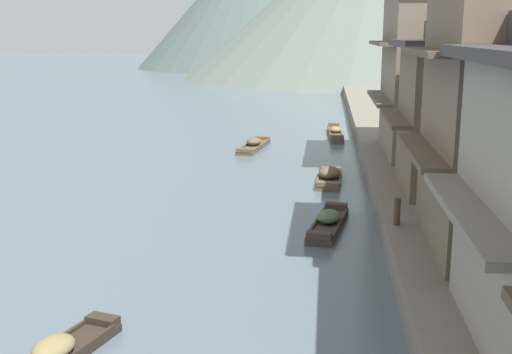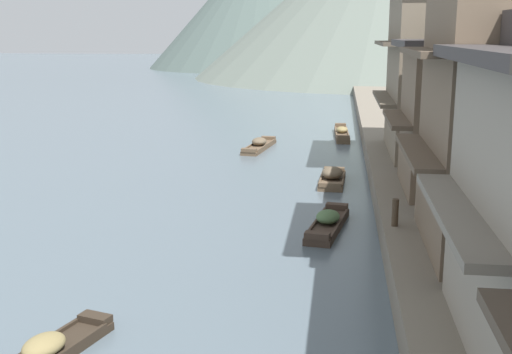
% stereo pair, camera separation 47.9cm
% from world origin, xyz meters
% --- Properties ---
extents(boat_moored_second, '(1.78, 3.74, 0.58)m').
position_xyz_m(boat_moored_second, '(0.21, 9.27, 0.20)').
color(boat_moored_second, '#33281E').
rests_on(boat_moored_second, ground).
extents(boat_moored_third, '(1.20, 3.61, 0.72)m').
position_xyz_m(boat_moored_third, '(5.78, 26.21, 0.27)').
color(boat_moored_third, brown).
rests_on(boat_moored_third, ground).
extents(boat_moored_far, '(1.55, 4.79, 0.66)m').
position_xyz_m(boat_moored_far, '(1.46, 34.34, 0.22)').
color(boat_moored_far, brown).
rests_on(boat_moored_far, ground).
extents(boat_midriver_drifting, '(1.03, 5.72, 0.68)m').
position_xyz_m(boat_midriver_drifting, '(6.20, 39.33, 0.22)').
color(boat_midriver_drifting, brown).
rests_on(boat_midriver_drifting, ground).
extents(boat_midriver_upstream, '(1.50, 4.08, 0.67)m').
position_xyz_m(boat_midriver_upstream, '(5.73, 19.16, 0.24)').
color(boat_midriver_upstream, '#423328').
rests_on(boat_midriver_upstream, ground).
extents(house_waterfront_narrow, '(5.71, 5.72, 6.14)m').
position_xyz_m(house_waterfront_narrow, '(10.71, 21.79, 3.91)').
color(house_waterfront_narrow, '#75604C').
rests_on(house_waterfront_narrow, riverbank_right).
extents(house_waterfront_far, '(5.89, 8.20, 8.74)m').
position_xyz_m(house_waterfront_far, '(10.80, 29.36, 5.19)').
color(house_waterfront_far, '#7F705B').
rests_on(house_waterfront_far, riverbank_right).
extents(mooring_post_dock_mid, '(0.20, 0.20, 0.83)m').
position_xyz_m(mooring_post_dock_mid, '(7.77, 16.92, 1.31)').
color(mooring_post_dock_mid, '#473828').
rests_on(mooring_post_dock_mid, riverbank_right).
extents(hill_far_centre, '(43.83, 43.83, 24.36)m').
position_xyz_m(hill_far_centre, '(-8.80, 122.98, 12.18)').
color(hill_far_centre, '#4C5B56').
rests_on(hill_far_centre, ground).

